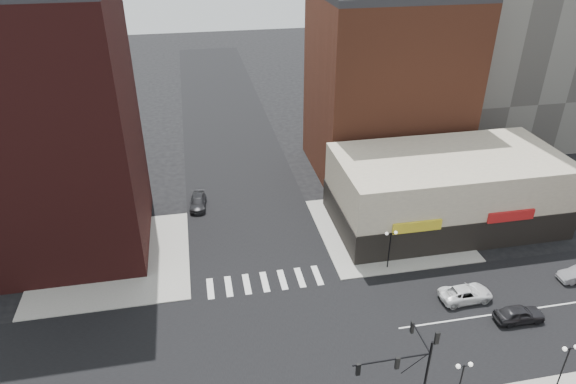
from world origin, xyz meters
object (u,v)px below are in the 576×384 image
object	(u,v)px
traffic_signal	(412,363)
street_lamp_ne	(390,240)
dark_sedan_east	(519,314)
street_lamp_se_a	(462,374)
white_suv	(466,293)
street_lamp_se_b	(567,356)
dark_sedan_north	(198,202)

from	to	relation	value
traffic_signal	street_lamp_ne	world-z (taller)	traffic_signal
street_lamp_ne	dark_sedan_east	size ratio (longest dim) A/B	0.98
street_lamp_se_a	dark_sedan_east	bearing A→B (deg)	36.69
street_lamp_ne	white_suv	distance (m)	8.14
street_lamp_se_a	white_suv	xyz separation A→B (m)	(6.22, 10.33, -2.63)
traffic_signal	street_lamp_se_b	bearing A→B (deg)	-0.82
traffic_signal	street_lamp_ne	size ratio (longest dim) A/B	1.87
traffic_signal	dark_sedan_east	size ratio (longest dim) A/B	1.82
street_lamp_ne	dark_sedan_east	bearing A→B (deg)	-47.30
traffic_signal	dark_sedan_north	xyz separation A→B (m)	(-12.87, 31.20, -4.32)
street_lamp_ne	street_lamp_se_a	bearing A→B (deg)	-93.58
traffic_signal	dark_sedan_east	xyz separation A→B (m)	(13.10, 6.79, -4.24)
street_lamp_se_a	dark_sedan_north	world-z (taller)	street_lamp_se_a
traffic_signal	dark_sedan_east	world-z (taller)	traffic_signal
dark_sedan_east	dark_sedan_north	bearing A→B (deg)	48.58
street_lamp_ne	white_suv	world-z (taller)	street_lamp_ne
street_lamp_ne	white_suv	size ratio (longest dim) A/B	0.87
street_lamp_ne	dark_sedan_east	xyz separation A→B (m)	(8.34, -9.04, -2.56)
white_suv	dark_sedan_east	bearing A→B (deg)	-138.51
dark_sedan_north	street_lamp_se_b	bearing A→B (deg)	-46.31
white_suv	dark_sedan_north	bearing A→B (deg)	45.98
street_lamp_se_b	white_suv	bearing A→B (deg)	99.80
traffic_signal	dark_sedan_east	distance (m)	15.36
street_lamp_se_a	dark_sedan_north	distance (m)	35.61
street_lamp_se_b	street_lamp_ne	distance (m)	17.46
traffic_signal	street_lamp_se_a	bearing A→B (deg)	-2.57
street_lamp_ne	white_suv	xyz separation A→B (m)	(5.22, -5.67, -2.63)
white_suv	dark_sedan_east	size ratio (longest dim) A/B	1.12
dark_sedan_east	dark_sedan_north	xyz separation A→B (m)	(-25.98, 24.41, -0.08)
street_lamp_se_a	dark_sedan_east	distance (m)	11.93
white_suv	street_lamp_se_a	bearing A→B (deg)	147.58
street_lamp_se_a	street_lamp_ne	xyz separation A→B (m)	(1.00, 16.00, 0.00)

